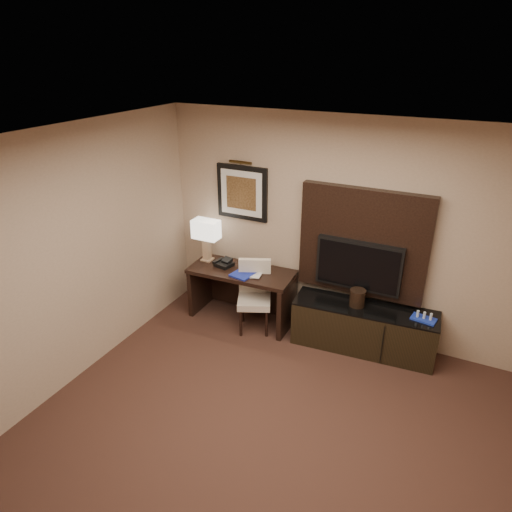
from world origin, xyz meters
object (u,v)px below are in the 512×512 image
Objects in this scene: tv at (359,266)px; table_lamp at (206,239)px; desk_phone at (224,262)px; ice_bucket at (357,298)px; desk at (242,295)px; credenza at (363,328)px; desk_chair at (254,300)px; minibar_tray at (424,316)px.

table_lamp is at bearing -176.48° from tv.
table_lamp reaches higher than desk_phone.
tv reaches higher than ice_bucket.
desk is 1.54m from ice_bucket.
desk is 0.81× the size of credenza.
tv is at bearing 18.05° from desk_phone.
table_lamp is at bearing 141.14° from desk_chair.
credenza is 1.96× the size of desk_chair.
desk is at bearing -6.86° from table_lamp.
ice_bucket is at bearing -14.57° from desk_chair.
desk_phone reaches higher than minibar_tray.
desk_phone is (-1.71, -0.18, -0.24)m from tv.
ice_bucket is (1.51, 0.05, 0.31)m from desk.
desk_phone is at bearing -11.66° from table_lamp.
table_lamp is 2.34× the size of minibar_tray.
desk is at bearing 10.50° from desk_phone.
desk_phone is at bearing 139.23° from desk_chair.
desk is at bearing 125.60° from desk_chair.
credenza is 1.67× the size of tv.
ice_bucket reaches higher than minibar_tray.
ice_bucket is (1.77, 0.04, -0.10)m from desk_phone.
ice_bucket is at bearing 176.96° from credenza.
tv reaches higher than desk_chair.
desk_chair is at bearing -173.66° from minibar_tray.
desk is 0.31m from desk_chair.
desk is at bearing -178.21° from ice_bucket.
ice_bucket is at bearing -68.38° from tv.
desk_chair is at bearing -5.14° from desk_phone.
tv is at bearing 134.81° from credenza.
desk_phone is (0.29, -0.06, -0.26)m from table_lamp.
table_lamp is 0.39m from desk_phone.
ice_bucket is at bearing -1.14° from desk.
table_lamp reaches higher than ice_bucket.
desk_phone is (-1.88, -0.04, 0.49)m from credenza.
credenza is 8.13× the size of ice_bucket.
table_lamp is 2.09m from ice_bucket.
credenza is 1.38m from desk_chair.
desk is 2.19× the size of table_lamp.
credenza is 0.73m from minibar_tray.
desk is at bearing 177.24° from credenza.
minibar_tray reaches higher than credenza.
desk_chair is 2.02m from minibar_tray.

